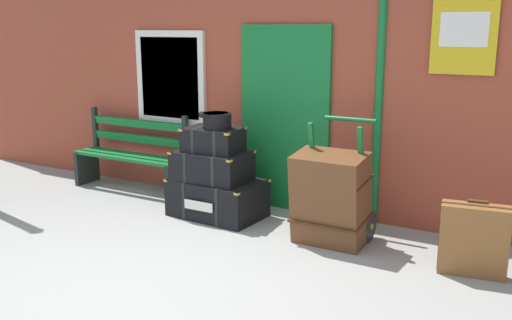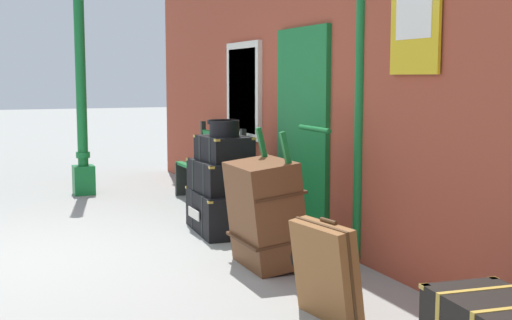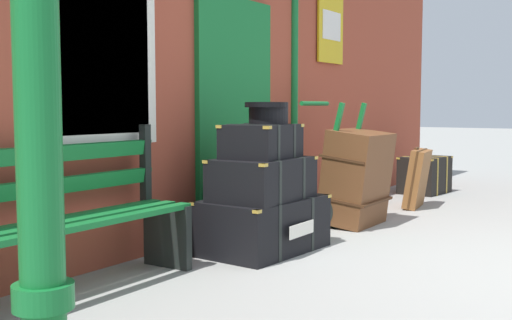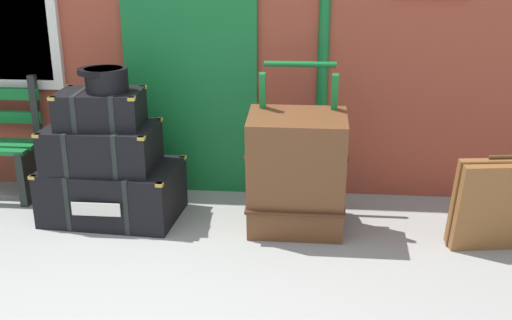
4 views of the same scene
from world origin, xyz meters
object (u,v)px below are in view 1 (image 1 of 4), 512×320
round_hatbox (217,120)px  porters_trolley (337,212)px  steamer_trunk_middle (212,166)px  steamer_trunk_top (213,140)px  suitcase_slate (474,240)px  platform_bench (132,156)px  large_brown_trunk (331,198)px  steamer_trunk_base (217,198)px

round_hatbox → porters_trolley: (1.39, 0.05, -0.83)m
round_hatbox → porters_trolley: 1.62m
steamer_trunk_middle → steamer_trunk_top: bearing=57.6°
steamer_trunk_top → suitcase_slate: size_ratio=0.94×
steamer_trunk_top → round_hatbox: round_hatbox is taller
platform_bench → large_brown_trunk: size_ratio=1.73×
steamer_trunk_base → suitcase_slate: 2.78m
round_hatbox → porters_trolley: porters_trolley is taller
platform_bench → round_hatbox: (1.58, -0.39, 0.65)m
round_hatbox → large_brown_trunk: 1.54m
steamer_trunk_base → suitcase_slate: size_ratio=1.54×
steamer_trunk_middle → porters_trolley: (1.46, 0.04, -0.31)m
steamer_trunk_middle → round_hatbox: round_hatbox is taller
steamer_trunk_top → round_hatbox: size_ratio=1.80×
large_brown_trunk → suitcase_slate: bearing=-5.7°
steamer_trunk_base → steamer_trunk_top: (-0.04, -0.01, 0.66)m
steamer_trunk_top → porters_trolley: size_ratio=0.54×
platform_bench → suitcase_slate: platform_bench is taller
steamer_trunk_top → porters_trolley: bearing=1.0°
platform_bench → steamer_trunk_middle: (1.51, -0.38, 0.14)m
steamer_trunk_base → steamer_trunk_top: 0.66m
steamer_trunk_middle → large_brown_trunk: (1.46, -0.14, -0.12)m
steamer_trunk_top → round_hatbox: 0.24m
steamer_trunk_top → steamer_trunk_base: bearing=11.4°
round_hatbox → suitcase_slate: (2.74, -0.26, -0.77)m
steamer_trunk_top → suitcase_slate: bearing=-5.8°
porters_trolley → steamer_trunk_middle: bearing=-178.4°
steamer_trunk_middle → steamer_trunk_top: 0.29m
steamer_trunk_top → steamer_trunk_middle: bearing=-122.4°
large_brown_trunk → steamer_trunk_top: bearing=174.1°
steamer_trunk_top → platform_bench: bearing=166.4°
platform_bench → suitcase_slate: size_ratio=2.34×
platform_bench → porters_trolley: 2.99m
platform_bench → large_brown_trunk: 3.01m
suitcase_slate → steamer_trunk_middle: bearing=174.5°
steamer_trunk_base → steamer_trunk_middle: size_ratio=1.29×
round_hatbox → platform_bench: bearing=166.3°
porters_trolley → suitcase_slate: porters_trolley is taller
platform_bench → steamer_trunk_top: bearing=-13.6°
steamer_trunk_base → large_brown_trunk: large_brown_trunk is taller
steamer_trunk_middle → large_brown_trunk: large_brown_trunk is taller
steamer_trunk_top → porters_trolley: 1.57m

